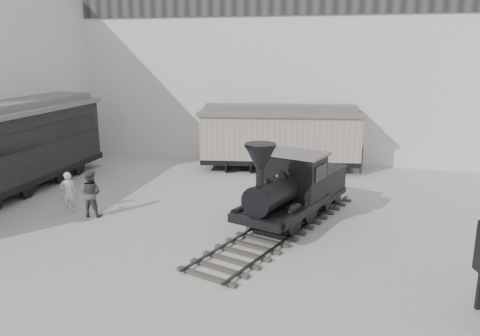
% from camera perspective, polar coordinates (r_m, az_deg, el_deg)
% --- Properties ---
extents(ground, '(90.00, 90.00, 0.00)m').
position_cam_1_polar(ground, '(14.16, -5.50, -11.83)').
color(ground, '#9E9E9B').
extents(north_wall, '(34.00, 2.51, 11.00)m').
position_cam_1_polar(north_wall, '(27.37, 4.15, 12.77)').
color(north_wall, silver).
rests_on(north_wall, ground).
extents(locomotive, '(5.12, 9.37, 3.27)m').
position_cam_1_polar(locomotive, '(17.03, 6.18, -2.94)').
color(locomotive, '#3B332E').
rests_on(locomotive, ground).
extents(boxcar, '(8.73, 3.75, 3.46)m').
position_cam_1_polar(boxcar, '(24.79, 4.88, 3.93)').
color(boxcar, black).
rests_on(boxcar, ground).
extents(visitor_a, '(0.72, 0.65, 1.66)m').
position_cam_1_polar(visitor_a, '(19.34, -20.17, -2.83)').
color(visitor_a, silver).
rests_on(visitor_a, ground).
extents(visitor_b, '(0.90, 0.71, 1.80)m').
position_cam_1_polar(visitor_b, '(18.71, -17.76, -2.97)').
color(visitor_b, '#45464A').
rests_on(visitor_b, ground).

